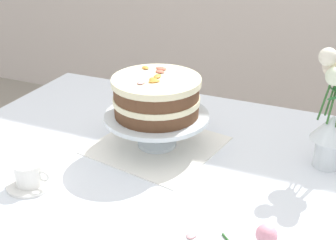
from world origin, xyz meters
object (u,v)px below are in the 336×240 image
(flower_vase, at_px, (334,112))
(cake_stand, at_px, (157,119))
(dining_table, at_px, (175,200))
(layer_cake, at_px, (156,96))
(teacup, at_px, (30,176))
(fallen_rose, at_px, (266,235))

(flower_vase, bearing_deg, cake_stand, -169.75)
(dining_table, height_order, cake_stand, cake_stand)
(dining_table, distance_m, flower_vase, 0.46)
(cake_stand, bearing_deg, flower_vase, 10.25)
(layer_cake, bearing_deg, teacup, -123.33)
(flower_vase, bearing_deg, dining_table, -151.55)
(cake_stand, bearing_deg, layer_cake, 135.92)
(dining_table, xyz_separation_m, flower_vase, (0.35, 0.19, 0.24))
(dining_table, relative_size, flower_vase, 4.32)
(dining_table, xyz_separation_m, teacup, (-0.30, -0.20, 0.12))
(layer_cake, relative_size, flower_vase, 0.74)
(dining_table, height_order, layer_cake, layer_cake)
(dining_table, bearing_deg, cake_stand, 133.20)
(flower_vase, xyz_separation_m, teacup, (-0.65, -0.38, -0.13))
(dining_table, xyz_separation_m, layer_cake, (-0.10, 0.11, 0.24))
(layer_cake, xyz_separation_m, teacup, (-0.20, -0.30, -0.13))
(dining_table, height_order, fallen_rose, fallen_rose)
(flower_vase, height_order, teacup, flower_vase)
(fallen_rose, bearing_deg, dining_table, 147.10)
(cake_stand, distance_m, layer_cake, 0.07)
(layer_cake, bearing_deg, cake_stand, -44.08)
(dining_table, bearing_deg, layer_cake, 133.20)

